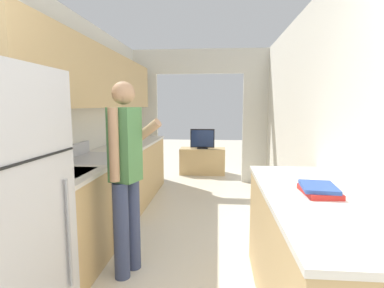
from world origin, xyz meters
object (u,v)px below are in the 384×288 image
at_px(book_stack, 319,190).
at_px(knife, 113,148).
at_px(television, 202,139).
at_px(person, 126,174).
at_px(range_oven, 99,197).
at_px(tv_cabinet, 202,161).

xyz_separation_m(book_stack, knife, (-2.02, 1.86, -0.02)).
xyz_separation_m(book_stack, television, (-0.97, 4.36, -0.17)).
bearing_deg(person, knife, 41.58).
bearing_deg(television, range_oven, -107.28).
distance_m(range_oven, knife, 0.80).
bearing_deg(tv_cabinet, knife, -112.50).
relative_size(tv_cabinet, knife, 3.01).
xyz_separation_m(person, book_stack, (1.43, -0.49, 0.04)).
bearing_deg(tv_cabinet, television, -90.00).
distance_m(television, knife, 2.72).
distance_m(range_oven, tv_cabinet, 3.36).
xyz_separation_m(range_oven, tv_cabinet, (0.98, 3.21, -0.18)).
bearing_deg(tv_cabinet, range_oven, -107.06).
xyz_separation_m(tv_cabinet, knife, (-1.05, -2.54, 0.63)).
relative_size(range_oven, person, 0.63).
distance_m(person, book_stack, 1.51).
bearing_deg(television, knife, -112.84).
bearing_deg(book_stack, television, 102.58).
distance_m(person, knife, 1.49).
bearing_deg(knife, range_oven, -54.66).
relative_size(tv_cabinet, television, 1.88).
bearing_deg(range_oven, book_stack, -31.35).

